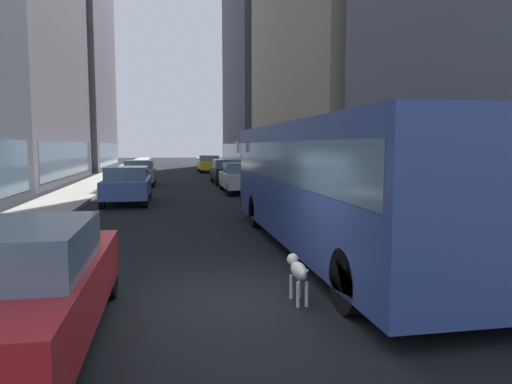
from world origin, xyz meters
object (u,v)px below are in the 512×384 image
(transit_bus, at_px, (329,177))
(car_black_suv, at_px, (226,171))
(car_blue_hatchback, at_px, (127,184))
(dalmatian_dog, at_px, (298,270))
(pedestrian_with_handbag, at_px, (352,188))
(car_grey_wagon, at_px, (140,173))
(car_red_coupe, at_px, (17,288))
(car_white_van, at_px, (240,177))
(car_yellow_taxi, at_px, (209,164))

(transit_bus, distance_m, car_black_suv, 20.51)
(transit_bus, bearing_deg, car_blue_hatchback, 117.64)
(dalmatian_dog, bearing_deg, pedestrian_with_handbag, 62.71)
(car_grey_wagon, height_order, car_black_suv, same)
(car_black_suv, height_order, car_red_coupe, same)
(car_black_suv, xyz_separation_m, pedestrian_with_handbag, (2.71, -15.34, 0.19))
(dalmatian_dog, distance_m, pedestrian_with_handbag, 9.73)
(car_white_van, bearing_deg, car_red_coupe, -106.42)
(transit_bus, xyz_separation_m, car_grey_wagon, (-5.60, 19.87, -0.95))
(car_blue_hatchback, bearing_deg, car_yellow_taxi, 76.70)
(car_white_van, bearing_deg, car_grey_wagon, 135.00)
(car_grey_wagon, relative_size, pedestrian_with_handbag, 2.48)
(car_white_van, bearing_deg, car_blue_hatchback, -147.41)
(transit_bus, height_order, car_blue_hatchback, transit_bus)
(car_black_suv, xyz_separation_m, dalmatian_dog, (-1.75, -23.97, -0.31))
(car_black_suv, distance_m, car_blue_hatchback, 11.28)
(car_black_suv, relative_size, dalmatian_dog, 4.52)
(car_grey_wagon, relative_size, car_black_suv, 0.97)
(car_grey_wagon, xyz_separation_m, car_blue_hatchback, (-0.00, -9.18, 0.00))
(car_red_coupe, distance_m, pedestrian_with_handbag, 12.91)
(car_yellow_taxi, relative_size, car_red_coupe, 0.94)
(transit_bus, bearing_deg, car_yellow_taxi, 90.00)
(transit_bus, relative_size, car_white_van, 2.65)
(car_black_suv, bearing_deg, car_blue_hatchback, -119.75)
(car_grey_wagon, distance_m, car_blue_hatchback, 9.18)
(car_grey_wagon, bearing_deg, car_white_van, -45.00)
(car_red_coupe, bearing_deg, car_grey_wagon, 90.00)
(car_red_coupe, bearing_deg, car_black_suv, 77.48)
(transit_bus, distance_m, car_yellow_taxi, 34.40)
(dalmatian_dog, bearing_deg, transit_bus, 63.38)
(transit_bus, relative_size, pedestrian_with_handbag, 6.82)
(car_red_coupe, distance_m, dalmatian_dog, 4.06)
(car_black_suv, height_order, dalmatian_dog, car_black_suv)
(car_yellow_taxi, relative_size, pedestrian_with_handbag, 2.62)
(car_red_coupe, bearing_deg, dalmatian_dog, 17.96)
(car_yellow_taxi, bearing_deg, car_blue_hatchback, -103.30)
(car_black_suv, distance_m, car_red_coupe, 25.84)
(car_white_van, xyz_separation_m, dalmatian_dog, (-1.75, -17.76, -0.31))
(car_white_van, relative_size, dalmatian_dog, 4.52)
(car_black_suv, height_order, car_yellow_taxi, same)
(car_white_van, distance_m, dalmatian_dog, 17.84)
(car_black_suv, relative_size, car_red_coupe, 0.92)
(car_yellow_taxi, height_order, pedestrian_with_handbag, pedestrian_with_handbag)
(transit_bus, height_order, car_grey_wagon, transit_bus)
(transit_bus, height_order, car_yellow_taxi, transit_bus)
(car_yellow_taxi, distance_m, car_red_coupe, 39.51)
(transit_bus, relative_size, car_red_coupe, 2.43)
(car_black_suv, bearing_deg, car_white_van, -90.00)
(car_white_van, height_order, dalmatian_dog, car_white_van)
(dalmatian_dog, xyz_separation_m, pedestrian_with_handbag, (4.45, 8.63, 0.50))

